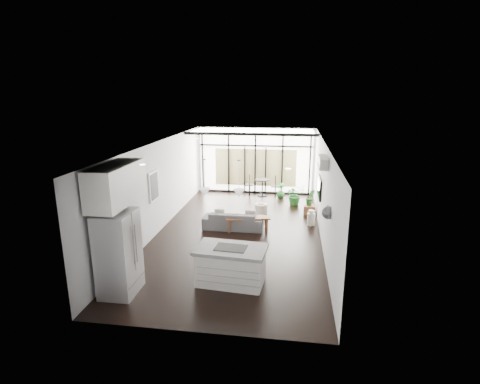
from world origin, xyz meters
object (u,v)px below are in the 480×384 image
(island, at_px, (231,265))
(sofa, at_px, (233,217))
(console_bench, at_px, (248,224))
(milk_can, at_px, (311,218))
(fridge, at_px, (118,253))
(tv, at_px, (320,188))
(pouf, at_px, (261,209))

(island, relative_size, sofa, 0.83)
(console_bench, relative_size, milk_can, 2.73)
(island, xyz_separation_m, sofa, (-0.52, 3.52, -0.06))
(fridge, bearing_deg, tv, 47.23)
(island, distance_m, pouf, 5.14)
(fridge, bearing_deg, milk_can, 49.04)
(console_bench, distance_m, milk_can, 2.16)
(console_bench, xyz_separation_m, tv, (2.21, 0.75, 1.08))
(island, relative_size, fridge, 0.86)
(sofa, relative_size, pouf, 4.19)
(island, relative_size, tv, 1.44)
(console_bench, height_order, pouf, console_bench)
(tv, bearing_deg, fridge, -132.77)
(pouf, bearing_deg, console_bench, -98.36)
(pouf, height_order, milk_can, milk_can)
(sofa, bearing_deg, fridge, 67.71)
(console_bench, bearing_deg, milk_can, 9.07)
(fridge, height_order, console_bench, fridge)
(fridge, relative_size, console_bench, 1.32)
(milk_can, height_order, tv, tv)
(console_bench, distance_m, tv, 2.57)
(pouf, relative_size, tv, 0.41)
(milk_can, bearing_deg, fridge, -130.96)
(console_bench, xyz_separation_m, pouf, (0.26, 1.78, -0.04))
(console_bench, height_order, tv, tv)
(fridge, xyz_separation_m, milk_can, (4.28, 4.93, -0.67))
(fridge, distance_m, pouf, 6.45)
(pouf, distance_m, tv, 2.47)
(sofa, distance_m, pouf, 1.79)
(milk_can, bearing_deg, island, -115.26)
(sofa, distance_m, tv, 2.91)
(pouf, relative_size, milk_can, 0.89)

